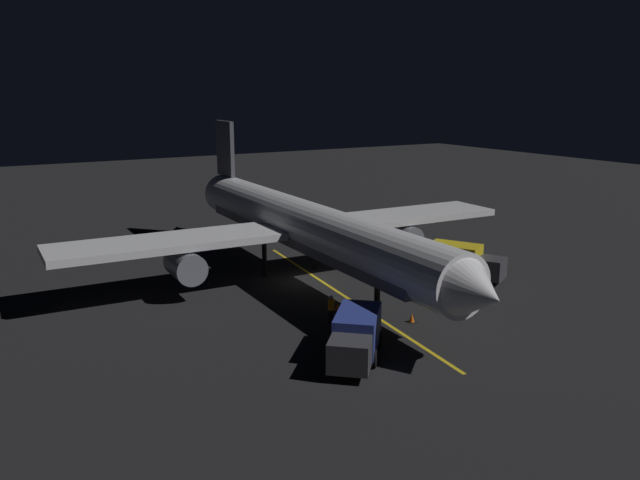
% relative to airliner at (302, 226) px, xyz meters
% --- Properties ---
extents(ground_plane, '(180.00, 180.00, 0.20)m').
position_rel_airliner_xyz_m(ground_plane, '(0.02, 0.64, -4.08)').
color(ground_plane, black).
extents(apron_guide_stripe, '(3.36, 27.30, 0.01)m').
position_rel_airliner_xyz_m(apron_guide_stripe, '(-0.58, 4.64, -3.97)').
color(apron_guide_stripe, gold).
rests_on(apron_guide_stripe, ground_plane).
extents(airliner, '(34.85, 39.77, 10.87)m').
position_rel_airliner_xyz_m(airliner, '(0.00, 0.00, 0.00)').
color(airliner, white).
rests_on(airliner, ground_plane).
extents(baggage_truck, '(5.24, 5.53, 2.42)m').
position_rel_airliner_xyz_m(baggage_truck, '(4.63, 14.09, -2.74)').
color(baggage_truck, navy).
rests_on(baggage_truck, ground_plane).
extents(catering_truck, '(4.47, 5.76, 2.65)m').
position_rel_airliner_xyz_m(catering_truck, '(-9.90, 6.12, -2.66)').
color(catering_truck, gold).
rests_on(catering_truck, ground_plane).
extents(ground_crew_worker, '(0.40, 0.40, 1.74)m').
position_rel_airliner_xyz_m(ground_crew_worker, '(2.94, 8.91, -3.09)').
color(ground_crew_worker, black).
rests_on(ground_crew_worker, ground_plane).
extents(traffic_cone_near_left, '(0.50, 0.50, 0.55)m').
position_rel_airliner_xyz_m(traffic_cone_near_left, '(-1.32, 11.21, -3.73)').
color(traffic_cone_near_left, '#EA590F').
rests_on(traffic_cone_near_left, ground_plane).
extents(traffic_cone_near_right, '(0.50, 0.50, 0.55)m').
position_rel_airliner_xyz_m(traffic_cone_near_right, '(1.42, 7.21, -3.73)').
color(traffic_cone_near_right, '#EA590F').
rests_on(traffic_cone_near_right, ground_plane).
extents(traffic_cone_under_wing, '(0.50, 0.50, 0.55)m').
position_rel_airliner_xyz_m(traffic_cone_under_wing, '(-8.54, 9.84, -3.73)').
color(traffic_cone_under_wing, '#EA590F').
rests_on(traffic_cone_under_wing, ground_plane).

